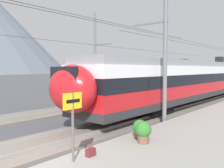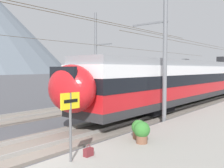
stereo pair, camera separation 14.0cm
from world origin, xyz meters
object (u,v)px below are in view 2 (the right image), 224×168
at_px(train_far_track, 170,76).
at_px(potted_plant_platform_edge, 142,131).
at_px(train_near_platform, 202,79).
at_px(platform_sign, 70,111).
at_px(catenary_mast_far_side, 97,57).
at_px(potted_plant_by_shelter, 139,128).
at_px(catenary_mast_mid, 162,54).
at_px(handbag_near_sign, 88,152).

distance_m(train_far_track, potted_plant_platform_edge, 22.64).
relative_size(train_near_platform, platform_sign, 15.97).
distance_m(catenary_mast_far_side, platform_sign, 16.15).
height_order(train_near_platform, potted_plant_by_shelter, train_near_platform).
distance_m(train_near_platform, platform_sign, 19.09).
distance_m(platform_sign, potted_plant_platform_edge, 3.24).
relative_size(train_near_platform, catenary_mast_mid, 0.76).
bearing_deg(potted_plant_by_shelter, catenary_mast_mid, 16.89).
bearing_deg(train_near_platform, potted_plant_platform_edge, -167.17).
bearing_deg(train_near_platform, platform_sign, -170.98).
distance_m(train_near_platform, potted_plant_by_shelter, 15.80).
bearing_deg(potted_plant_platform_edge, catenary_mast_far_side, 51.28).
distance_m(train_near_platform, catenary_mast_mid, 11.57).
xyz_separation_m(train_far_track, catenary_mast_mid, (-15.93, -7.76, 1.81)).
height_order(platform_sign, potted_plant_platform_edge, platform_sign).
distance_m(platform_sign, handbag_near_sign, 1.59).
xyz_separation_m(platform_sign, potted_plant_by_shelter, (3.44, -0.17, -1.15)).
bearing_deg(catenary_mast_mid, potted_plant_platform_edge, -159.54).
xyz_separation_m(train_near_platform, train_far_track, (4.65, 5.86, -0.01)).
bearing_deg(potted_plant_platform_edge, train_far_track, 24.78).
bearing_deg(potted_plant_by_shelter, train_near_platform, 11.58).
bearing_deg(catenary_mast_far_side, platform_sign, -138.52).
relative_size(handbag_near_sign, potted_plant_platform_edge, 0.46).
bearing_deg(platform_sign, train_far_track, 20.63).
xyz_separation_m(train_near_platform, platform_sign, (-18.85, -2.99, -0.33)).
relative_size(train_near_platform, potted_plant_by_shelter, 44.11).
relative_size(train_far_track, catenary_mast_mid, 0.61).
height_order(catenary_mast_far_side, potted_plant_by_shelter, catenary_mast_far_side).
distance_m(handbag_near_sign, potted_plant_by_shelter, 2.78).
bearing_deg(train_near_platform, catenary_mast_mid, -170.42).
height_order(platform_sign, handbag_near_sign, platform_sign).
height_order(train_far_track, catenary_mast_far_side, catenary_mast_far_side).
height_order(catenary_mast_far_side, platform_sign, catenary_mast_far_side).
xyz_separation_m(handbag_near_sign, potted_plant_platform_edge, (2.31, -0.54, 0.34)).
bearing_deg(potted_plant_platform_edge, potted_plant_by_shelter, 45.26).
xyz_separation_m(catenary_mast_mid, platform_sign, (-7.58, -1.09, -2.13)).
relative_size(train_near_platform, catenary_mast_far_side, 0.76).
height_order(catenary_mast_mid, platform_sign, catenary_mast_mid).
distance_m(train_near_platform, potted_plant_platform_edge, 16.33).
distance_m(catenary_mast_mid, potted_plant_by_shelter, 5.43).
bearing_deg(handbag_near_sign, platform_sign, 173.45).
bearing_deg(catenary_mast_mid, train_near_platform, 9.58).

